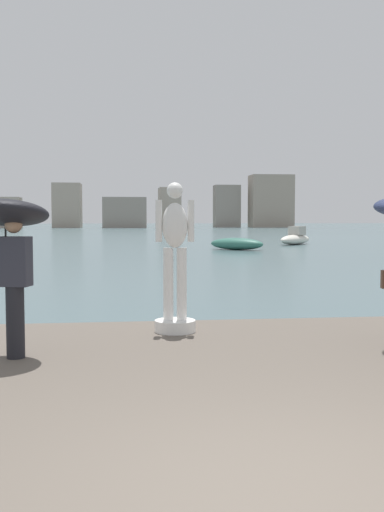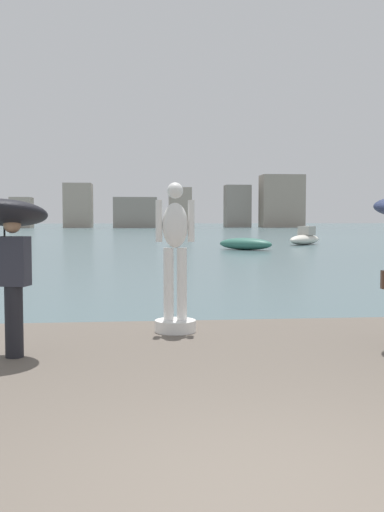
% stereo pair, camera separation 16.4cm
% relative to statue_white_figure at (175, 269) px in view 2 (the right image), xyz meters
% --- Properties ---
extents(ground_plane, '(400.00, 400.00, 0.00)m').
position_rel_statue_white_figure_xyz_m(ground_plane, '(0.23, 34.61, -1.35)').
color(ground_plane, '#4C666B').
extents(pier, '(7.52, 9.35, 0.40)m').
position_rel_statue_white_figure_xyz_m(pier, '(0.23, -3.71, -1.15)').
color(pier, '#60564C').
rests_on(pier, ground).
extents(statue_white_figure, '(0.61, 0.61, 2.23)m').
position_rel_statue_white_figure_xyz_m(statue_white_figure, '(0.00, 0.00, 0.00)').
color(statue_white_figure, white).
rests_on(statue_white_figure, pier).
extents(onlooker_left, '(1.27, 1.29, 2.00)m').
position_rel_statue_white_figure_xyz_m(onlooker_left, '(-2.16, -1.40, 0.61)').
color(onlooker_left, black).
rests_on(onlooker_left, pier).
extents(boat_mid, '(3.98, 4.26, 1.47)m').
position_rel_statue_white_figure_xyz_m(boat_mid, '(12.99, 37.42, -0.83)').
color(boat_mid, silver).
rests_on(boat_mid, ground).
extents(boat_far, '(3.79, 3.46, 0.79)m').
position_rel_statue_white_figure_xyz_m(boat_far, '(6.81, 30.17, -0.95)').
color(boat_far, '#336B5B').
rests_on(boat_far, ground).
extents(distant_skyline, '(73.19, 14.97, 12.09)m').
position_rel_statue_white_figure_xyz_m(distant_skyline, '(3.83, 126.01, 3.62)').
color(distant_skyline, gray).
rests_on(distant_skyline, ground).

